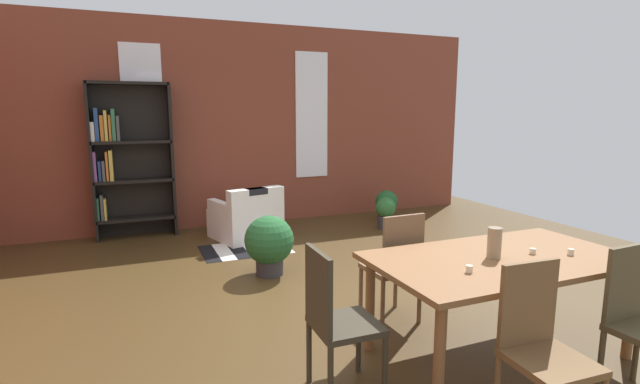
# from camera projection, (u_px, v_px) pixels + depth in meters

# --- Properties ---
(ground_plane) EXTENTS (9.53, 9.53, 0.00)m
(ground_plane) POSITION_uv_depth(u_px,v_px,m) (325.00, 310.00, 4.21)
(ground_plane) COLOR #463218
(back_wall_brick) EXTENTS (8.33, 0.12, 3.08)m
(back_wall_brick) POSITION_uv_depth(u_px,v_px,m) (233.00, 126.00, 7.21)
(back_wall_brick) COLOR brown
(back_wall_brick) RESTS_ON ground
(window_pane_0) EXTENTS (0.55, 0.02, 2.00)m
(window_pane_0) POSITION_uv_depth(u_px,v_px,m) (144.00, 116.00, 6.63)
(window_pane_0) COLOR white
(window_pane_1) EXTENTS (0.55, 0.02, 2.00)m
(window_pane_1) POSITION_uv_depth(u_px,v_px,m) (312.00, 115.00, 7.61)
(window_pane_1) COLOR white
(dining_table) EXTENTS (1.86, 1.03, 0.74)m
(dining_table) POSITION_uv_depth(u_px,v_px,m) (501.00, 267.00, 3.35)
(dining_table) COLOR brown
(dining_table) RESTS_ON ground
(vase_on_table) EXTENTS (0.10, 0.10, 0.22)m
(vase_on_table) POSITION_uv_depth(u_px,v_px,m) (494.00, 243.00, 3.29)
(vase_on_table) COLOR #998466
(vase_on_table) RESTS_ON dining_table
(tealight_candle_0) EXTENTS (0.04, 0.04, 0.05)m
(tealight_candle_0) POSITION_uv_depth(u_px,v_px,m) (571.00, 252.00, 3.37)
(tealight_candle_0) COLOR silver
(tealight_candle_0) RESTS_ON dining_table
(tealight_candle_1) EXTENTS (0.04, 0.04, 0.04)m
(tealight_candle_1) POSITION_uv_depth(u_px,v_px,m) (533.00, 251.00, 3.40)
(tealight_candle_1) COLOR silver
(tealight_candle_1) RESTS_ON dining_table
(tealight_candle_2) EXTENTS (0.04, 0.04, 0.05)m
(tealight_candle_2) POSITION_uv_depth(u_px,v_px,m) (469.00, 269.00, 3.00)
(tealight_candle_2) COLOR silver
(tealight_candle_2) RESTS_ON dining_table
(dining_chair_near_left) EXTENTS (0.42, 0.42, 0.95)m
(dining_chair_near_left) POSITION_uv_depth(u_px,v_px,m) (541.00, 345.00, 2.54)
(dining_chair_near_left) COLOR brown
(dining_chair_near_left) RESTS_ON ground
(dining_chair_far_left) EXTENTS (0.41, 0.41, 0.95)m
(dining_chair_far_left) POSITION_uv_depth(u_px,v_px,m) (395.00, 264.00, 3.89)
(dining_chair_far_left) COLOR brown
(dining_chair_far_left) RESTS_ON ground
(dining_chair_head_left) EXTENTS (0.41, 0.41, 0.95)m
(dining_chair_head_left) POSITION_uv_depth(u_px,v_px,m) (335.00, 318.00, 2.88)
(dining_chair_head_left) COLOR #342E21
(dining_chair_head_left) RESTS_ON ground
(bookshelf_tall) EXTENTS (1.07, 0.30, 2.16)m
(bookshelf_tall) POSITION_uv_depth(u_px,v_px,m) (126.00, 158.00, 6.47)
(bookshelf_tall) COLOR black
(bookshelf_tall) RESTS_ON ground
(armchair_white) EXTENTS (0.98, 0.98, 0.75)m
(armchair_white) POSITION_uv_depth(u_px,v_px,m) (247.00, 219.00, 6.54)
(armchair_white) COLOR white
(armchair_white) RESTS_ON ground
(potted_plant_by_shelf) EXTENTS (0.31, 0.31, 0.48)m
(potted_plant_by_shelf) POSITION_uv_depth(u_px,v_px,m) (386.00, 212.00, 7.09)
(potted_plant_by_shelf) COLOR #333338
(potted_plant_by_shelf) RESTS_ON ground
(potted_plant_corner) EXTENTS (0.36, 0.36, 0.49)m
(potted_plant_corner) POSITION_uv_depth(u_px,v_px,m) (386.00, 203.00, 7.67)
(potted_plant_corner) COLOR #9E6042
(potted_plant_corner) RESTS_ON ground
(potted_plant_window) EXTENTS (0.54, 0.54, 0.66)m
(potted_plant_window) POSITION_uv_depth(u_px,v_px,m) (269.00, 243.00, 5.07)
(potted_plant_window) COLOR #333338
(potted_plant_window) RESTS_ON ground
(striped_rug) EXTENTS (1.11, 0.77, 0.01)m
(striped_rug) POSITION_uv_depth(u_px,v_px,m) (245.00, 249.00, 6.05)
(striped_rug) COLOR black
(striped_rug) RESTS_ON ground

